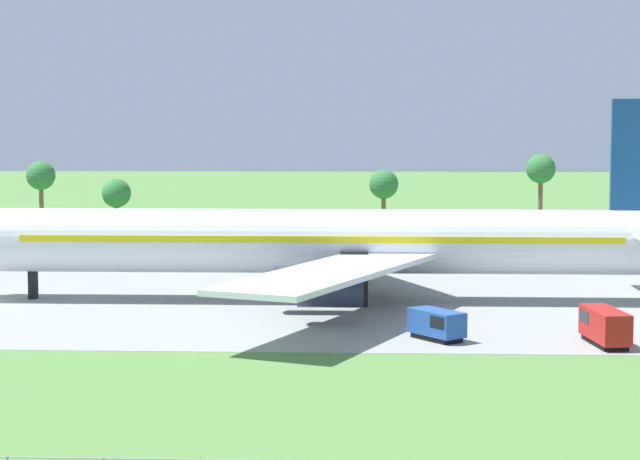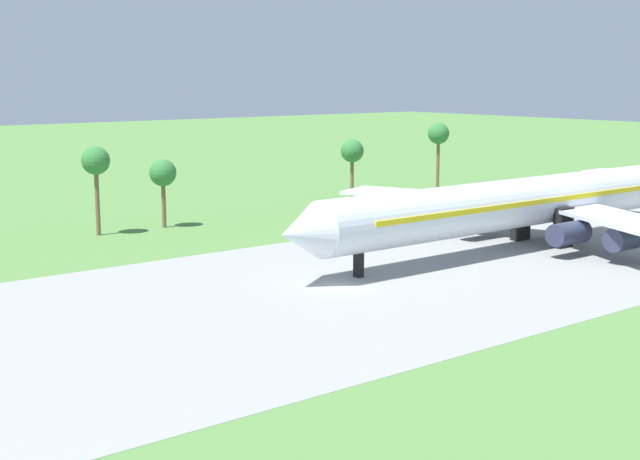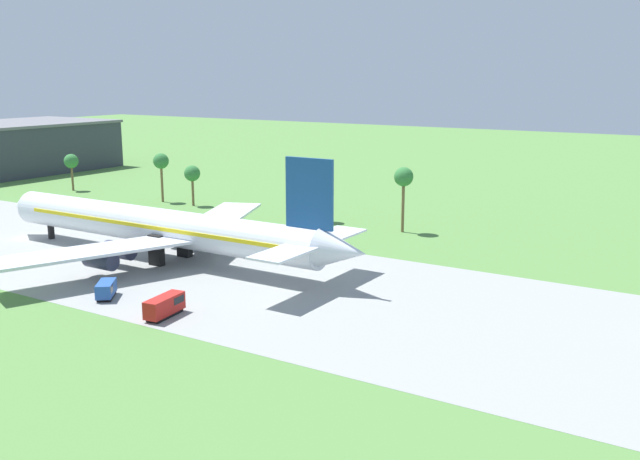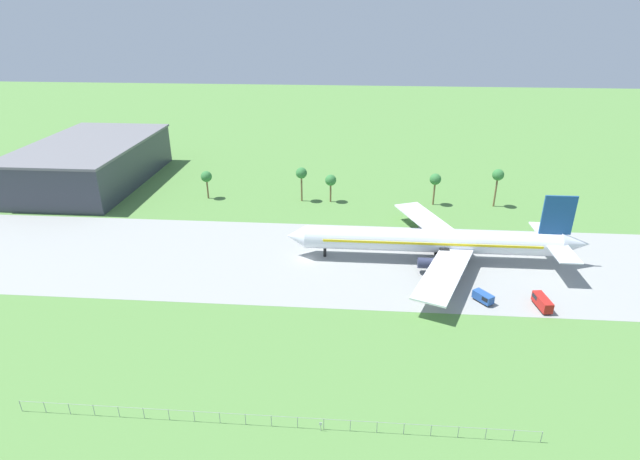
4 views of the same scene
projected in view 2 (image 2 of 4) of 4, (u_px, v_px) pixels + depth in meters
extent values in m
plane|color=#517F3D|center=(339.00, 287.00, 85.97)|extent=(600.00, 600.00, 0.00)
cube|color=gray|center=(339.00, 287.00, 85.97)|extent=(320.00, 44.00, 0.02)
cylinder|color=silver|center=(526.00, 202.00, 105.28)|extent=(62.27, 5.76, 5.76)
cone|color=silver|center=(301.00, 233.00, 84.80)|extent=(4.61, 5.64, 5.64)
cube|color=yellow|center=(526.00, 198.00, 105.20)|extent=(52.93, 5.87, 0.58)
cube|color=silver|center=(640.00, 224.00, 95.48)|extent=(17.55, 29.06, 0.44)
cube|color=silver|center=(447.00, 197.00, 117.33)|extent=(17.55, 29.06, 0.44)
cylinder|color=#2D334C|center=(569.00, 233.00, 99.83)|extent=(5.18, 2.59, 2.59)
cylinder|color=#2D334C|center=(626.00, 238.00, 96.81)|extent=(5.18, 2.59, 2.59)
cylinder|color=#2D334C|center=(476.00, 218.00, 110.50)|extent=(5.18, 2.59, 2.59)
cylinder|color=#2D334C|center=(454.00, 211.00, 116.37)|extent=(5.18, 2.59, 2.59)
cube|color=black|center=(359.00, 254.00, 89.77)|extent=(0.70, 0.90, 4.82)
cube|color=black|center=(563.00, 228.00, 105.25)|extent=(2.40, 1.20, 4.82)
cube|color=black|center=(521.00, 221.00, 110.14)|extent=(2.40, 1.20, 4.82)
cylinder|color=brown|center=(438.00, 166.00, 150.82)|extent=(0.56, 0.56, 9.92)
sphere|color=#337538|center=(439.00, 133.00, 149.86)|extent=(3.60, 3.60, 3.60)
cylinder|color=brown|center=(97.00, 200.00, 113.13)|extent=(0.56, 0.56, 8.98)
sphere|color=#337538|center=(96.00, 160.00, 112.26)|extent=(3.60, 3.60, 3.60)
cylinder|color=brown|center=(164.00, 202.00, 119.10)|extent=(0.56, 0.56, 6.79)
sphere|color=#337538|center=(163.00, 173.00, 118.42)|extent=(3.60, 3.60, 3.60)
cylinder|color=brown|center=(352.00, 180.00, 139.28)|extent=(0.56, 0.56, 7.98)
sphere|color=#337538|center=(352.00, 151.00, 138.49)|extent=(3.60, 3.60, 3.60)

